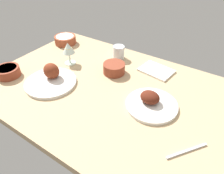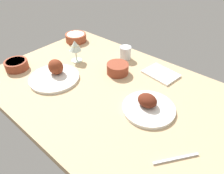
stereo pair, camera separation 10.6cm
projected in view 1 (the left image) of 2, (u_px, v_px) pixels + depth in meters
The scene contains 10 objects.
dining_table at pixel (112, 93), 108.71cm from camera, with size 140.00×90.00×4.00cm, color tan.
plate_far_side at pixel (51, 78), 111.51cm from camera, with size 27.95×27.95×10.18cm.
plate_near_viewer at pixel (151, 103), 96.80cm from camera, with size 24.91×24.91×7.38cm.
bowl_cream at pixel (65, 39), 149.34cm from camera, with size 15.44×15.44×5.74cm.
bowl_soup at pixel (8, 71), 116.22cm from camera, with size 13.37×13.37×5.40cm.
bowl_sauce at pixel (114, 68), 118.42cm from camera, with size 12.74×12.74×6.12cm.
wine_glass at pixel (68, 49), 122.81cm from camera, with size 7.60×7.60×14.00cm.
water_tumbler at pixel (119, 52), 131.56cm from camera, with size 7.35×7.35×8.47cm, color silver.
folded_napkin at pixel (156, 70), 121.18cm from camera, with size 18.68×13.80×1.20cm, color white.
fork_loose at pixel (187, 151), 77.50cm from camera, with size 18.12×0.90×0.80cm, color silver.
Camera 1 is at (-46.03, 69.93, 71.41)cm, focal length 32.50 mm.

